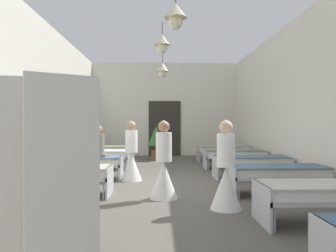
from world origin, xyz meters
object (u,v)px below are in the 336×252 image
(bed_right_row_5, at_px, (223,150))
(nurse_near_aisle, at_px, (164,171))
(bed_left_row_2, at_px, (62,173))
(nurse_far_aisle, at_px, (131,159))
(bed_left_row_3, at_px, (84,162))
(bed_left_row_1, at_px, (21,195))
(patient_seated_primary, at_px, (98,145))
(nurse_mid_aisle, at_px, (226,177))
(bed_left_row_5, at_px, (108,150))
(bed_right_row_1, at_px, (327,193))
(bed_left_row_4, at_px, (98,155))
(bed_right_row_3, at_px, (251,161))
(bed_right_row_4, at_px, (234,154))
(potted_plant, at_px, (156,139))
(bed_right_row_2, at_px, (278,173))

(bed_right_row_5, distance_m, nurse_near_aisle, 6.41)
(bed_left_row_2, height_order, nurse_far_aisle, nurse_far_aisle)
(bed_left_row_3, xyz_separation_m, bed_right_row_5, (4.28, 3.80, 0.00))
(bed_left_row_1, height_order, patient_seated_primary, patient_seated_primary)
(bed_left_row_2, height_order, nurse_mid_aisle, nurse_mid_aisle)
(patient_seated_primary, bearing_deg, bed_left_row_5, 95.25)
(bed_right_row_1, relative_size, bed_left_row_3, 1.00)
(bed_left_row_4, bearing_deg, nurse_far_aisle, -60.42)
(nurse_near_aisle, bearing_deg, bed_right_row_5, -161.65)
(nurse_far_aisle, bearing_deg, bed_left_row_1, -118.93)
(nurse_near_aisle, bearing_deg, bed_right_row_3, 173.05)
(bed_left_row_2, xyz_separation_m, nurse_far_aisle, (1.22, 1.65, 0.09))
(bed_left_row_2, relative_size, bed_left_row_4, 1.00)
(bed_left_row_3, xyz_separation_m, bed_right_row_3, (4.28, 0.00, 0.00))
(bed_left_row_3, height_order, nurse_mid_aisle, nurse_mid_aisle)
(bed_left_row_1, height_order, bed_left_row_3, same)
(bed_left_row_1, xyz_separation_m, nurse_mid_aisle, (3.01, 0.82, 0.09))
(bed_right_row_5, bearing_deg, nurse_mid_aisle, -100.54)
(bed_right_row_4, height_order, patient_seated_primary, patient_seated_primary)
(nurse_near_aisle, relative_size, potted_plant, 1.13)
(bed_right_row_2, height_order, nurse_near_aisle, nurse_near_aisle)
(potted_plant, bearing_deg, bed_right_row_3, -58.71)
(bed_left_row_4, distance_m, nurse_mid_aisle, 5.74)
(bed_right_row_2, distance_m, nurse_near_aisle, 2.30)
(nurse_mid_aisle, distance_m, nurse_far_aisle, 3.28)
(nurse_far_aisle, relative_size, potted_plant, 1.13)
(bed_right_row_3, bearing_deg, bed_left_row_4, 156.04)
(bed_left_row_2, height_order, bed_right_row_3, same)
(bed_right_row_4, xyz_separation_m, bed_right_row_5, (0.00, 1.90, 0.00))
(bed_left_row_2, xyz_separation_m, patient_seated_primary, (0.35, 1.89, 0.43))
(bed_left_row_2, distance_m, bed_right_row_3, 4.68)
(nurse_mid_aisle, bearing_deg, bed_left_row_4, -80.23)
(bed_right_row_1, bearing_deg, patient_seated_primary, 135.98)
(bed_right_row_4, xyz_separation_m, nurse_mid_aisle, (-1.26, -4.88, 0.09))
(bed_right_row_3, xyz_separation_m, nurse_mid_aisle, (-1.26, -2.98, 0.09))
(bed_right_row_1, distance_m, bed_right_row_3, 3.80)
(bed_right_row_2, relative_size, bed_right_row_5, 1.00)
(bed_left_row_2, distance_m, nurse_far_aisle, 2.06)
(bed_right_row_3, xyz_separation_m, bed_left_row_4, (-4.28, 1.90, 0.00))
(bed_left_row_3, height_order, bed_left_row_4, same)
(bed_left_row_1, bearing_deg, nurse_near_aisle, 38.88)
(bed_right_row_5, relative_size, patient_seated_primary, 2.38)
(bed_right_row_4, distance_m, bed_left_row_5, 4.68)
(bed_left_row_1, relative_size, bed_right_row_3, 1.00)
(bed_left_row_3, xyz_separation_m, bed_left_row_5, (0.00, 3.80, 0.00))
(bed_left_row_2, xyz_separation_m, nurse_mid_aisle, (3.01, -1.08, 0.09))
(bed_right_row_1, bearing_deg, nurse_far_aisle, 130.70)
(bed_right_row_4, bearing_deg, bed_left_row_2, -138.37)
(bed_left_row_5, distance_m, nurse_far_aisle, 4.23)
(bed_left_row_3, bearing_deg, nurse_mid_aisle, -44.74)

